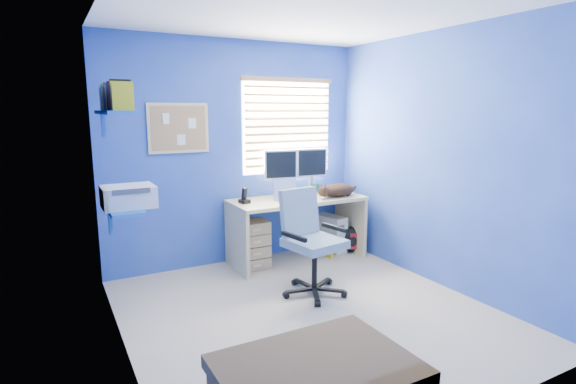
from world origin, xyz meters
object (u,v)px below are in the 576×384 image
office_chair (311,255)px  tower_pc (330,233)px  cat (338,190)px  desk (297,229)px  laptop (292,191)px

office_chair → tower_pc: bearing=48.5°
cat → tower_pc: 0.65m
tower_pc → office_chair: office_chair is taller
desk → cat: bearing=-17.5°
desk → cat: size_ratio=3.60×
tower_pc → cat: bearing=-116.7°
desk → office_chair: size_ratio=1.56×
laptop → cat: 0.58m
tower_pc → office_chair: size_ratio=0.45×
laptop → office_chair: 0.96m
tower_pc → office_chair: 1.34m
laptop → tower_pc: laptop is taller
tower_pc → desk: bearing=-178.7°
laptop → cat: size_ratio=0.77×
laptop → tower_pc: bearing=6.4°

